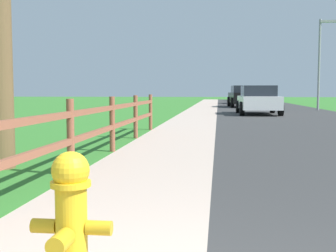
% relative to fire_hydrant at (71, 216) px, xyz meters
% --- Properties ---
extents(ground_plane, '(120.00, 120.00, 0.00)m').
position_rel_fire_hydrant_xyz_m(ground_plane, '(0.84, 24.29, -0.44)').
color(ground_plane, '#33772B').
extents(road_asphalt, '(7.00, 66.00, 0.01)m').
position_rel_fire_hydrant_xyz_m(road_asphalt, '(4.34, 26.29, -0.44)').
color(road_asphalt, '#353535').
rests_on(road_asphalt, ground).
extents(curb_concrete, '(6.00, 66.00, 0.01)m').
position_rel_fire_hydrant_xyz_m(curb_concrete, '(-2.16, 26.29, -0.44)').
color(curb_concrete, '#C0A998').
rests_on(curb_concrete, ground).
extents(grass_verge, '(5.00, 66.00, 0.00)m').
position_rel_fire_hydrant_xyz_m(grass_verge, '(-3.66, 26.29, -0.44)').
color(grass_verge, '#33772B').
rests_on(grass_verge, ground).
extents(fire_hydrant, '(0.52, 0.43, 0.85)m').
position_rel_fire_hydrant_xyz_m(fire_hydrant, '(0.00, 0.00, 0.00)').
color(fire_hydrant, yellow).
rests_on(fire_hydrant, ground).
extents(rail_fence, '(0.11, 12.42, 1.12)m').
position_rel_fire_hydrant_xyz_m(rail_fence, '(-1.20, 4.65, 0.20)').
color(rail_fence, brown).
rests_on(rail_fence, ground).
extents(parked_suv_white, '(2.19, 4.47, 1.50)m').
position_rel_fire_hydrant_xyz_m(parked_suv_white, '(2.98, 20.47, 0.32)').
color(parked_suv_white, white).
rests_on(parked_suv_white, ground).
extents(parked_car_black, '(2.22, 4.91, 1.62)m').
position_rel_fire_hydrant_xyz_m(parked_car_black, '(2.71, 30.64, 0.38)').
color(parked_car_black, black).
rests_on(parked_car_black, ground).
extents(parked_car_red, '(2.04, 4.56, 1.38)m').
position_rel_fire_hydrant_xyz_m(parked_car_red, '(2.99, 39.70, 0.27)').
color(parked_car_red, maroon).
rests_on(parked_car_red, ground).
extents(parked_car_blue, '(2.22, 4.65, 1.64)m').
position_rel_fire_hydrant_xyz_m(parked_car_blue, '(3.78, 50.47, 0.38)').
color(parked_car_blue, navy).
rests_on(parked_car_blue, ground).
extents(street_lamp, '(1.17, 0.20, 5.67)m').
position_rel_fire_hydrant_xyz_m(street_lamp, '(7.27, 25.55, 2.97)').
color(street_lamp, gray).
rests_on(street_lamp, ground).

